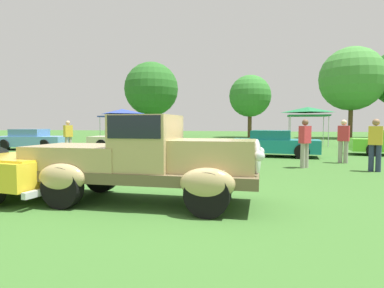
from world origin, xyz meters
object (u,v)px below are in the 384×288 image
(canopy_tent_left_field, at_px, (122,113))
(show_car_cream, at_px, (129,140))
(show_car_teal, at_px, (274,144))
(show_car_skyblue, at_px, (32,140))
(spectator_near_truck, at_px, (343,140))
(spectator_far_side, at_px, (68,136))
(feature_pickup_truck, at_px, (144,158))
(spectator_by_row, at_px, (375,143))
(canopy_tent_center_field, at_px, (308,111))
(spectator_between_cars, at_px, (305,142))

(canopy_tent_left_field, bearing_deg, show_car_cream, -60.01)
(show_car_cream, bearing_deg, show_car_teal, -9.88)
(show_car_cream, relative_size, canopy_tent_left_field, 1.65)
(show_car_skyblue, xyz_separation_m, canopy_tent_left_field, (2.00, 7.59, 1.82))
(spectator_near_truck, height_order, spectator_far_side, same)
(canopy_tent_left_field, bearing_deg, feature_pickup_truck, -61.51)
(spectator_by_row, relative_size, canopy_tent_left_field, 0.60)
(feature_pickup_truck, xyz_separation_m, canopy_tent_center_field, (4.56, 18.12, 1.55))
(show_car_cream, xyz_separation_m, spectator_by_row, (11.35, -5.53, 0.31))
(spectator_near_truck, bearing_deg, spectator_far_side, 176.92)
(spectator_far_side, bearing_deg, canopy_tent_left_field, 100.17)
(canopy_tent_left_field, relative_size, canopy_tent_center_field, 1.04)
(show_car_cream, height_order, spectator_far_side, spectator_far_side)
(spectator_by_row, relative_size, spectator_far_side, 1.00)
(feature_pickup_truck, height_order, show_car_skyblue, feature_pickup_truck)
(canopy_tent_center_field, bearing_deg, feature_pickup_truck, -104.11)
(show_car_teal, bearing_deg, canopy_tent_left_field, 146.52)
(show_car_teal, height_order, spectator_far_side, spectator_far_side)
(feature_pickup_truck, bearing_deg, spectator_by_row, 45.50)
(feature_pickup_truck, height_order, spectator_by_row, feature_pickup_truck)
(spectator_near_truck, bearing_deg, show_car_teal, 143.51)
(canopy_tent_left_field, bearing_deg, spectator_by_row, -38.45)
(show_car_teal, xyz_separation_m, spectator_between_cars, (1.08, -3.79, 0.31))
(spectator_by_row, distance_m, canopy_tent_left_field, 19.30)
(show_car_skyblue, distance_m, show_car_teal, 13.88)
(spectator_near_truck, xyz_separation_m, spectator_between_cars, (-1.57, -1.83, 0.00))
(show_car_skyblue, distance_m, spectator_near_truck, 16.68)
(show_car_skyblue, relative_size, canopy_tent_left_field, 1.50)
(spectator_by_row, bearing_deg, feature_pickup_truck, -134.50)
(show_car_skyblue, relative_size, canopy_tent_center_field, 1.56)
(spectator_between_cars, xyz_separation_m, spectator_far_side, (-11.33, 2.53, 0.00))
(feature_pickup_truck, bearing_deg, canopy_tent_left_field, 118.49)
(canopy_tent_center_field, bearing_deg, show_car_skyblue, -153.23)
(spectator_near_truck, xyz_separation_m, spectator_by_row, (0.54, -2.15, 0.00))
(show_car_cream, relative_size, spectator_between_cars, 2.76)
(feature_pickup_truck, bearing_deg, show_car_cream, 117.59)
(spectator_by_row, bearing_deg, canopy_tent_left_field, 141.55)
(spectator_between_cars, bearing_deg, canopy_tent_left_field, 138.05)
(canopy_tent_center_field, bearing_deg, spectator_near_truck, -87.62)
(spectator_by_row, bearing_deg, spectator_between_cars, 171.51)
(feature_pickup_truck, relative_size, spectator_near_truck, 2.72)
(feature_pickup_truck, distance_m, canopy_tent_left_field, 20.07)
(spectator_by_row, height_order, spectator_far_side, same)
(show_car_skyblue, bearing_deg, canopy_tent_center_field, 26.77)
(show_car_cream, distance_m, spectator_between_cars, 10.62)
(show_car_teal, distance_m, canopy_tent_center_field, 8.87)
(feature_pickup_truck, relative_size, spectator_by_row, 2.72)
(show_car_cream, height_order, spectator_between_cars, spectator_between_cars)
(feature_pickup_truck, xyz_separation_m, spectator_far_side, (-7.91, 8.46, 0.05))
(show_car_skyblue, height_order, spectator_by_row, spectator_by_row)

